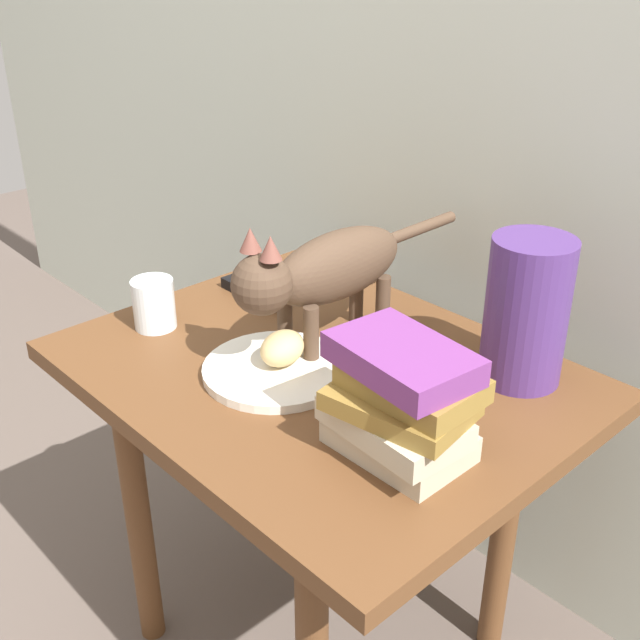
{
  "coord_description": "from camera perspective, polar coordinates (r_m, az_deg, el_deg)",
  "views": [
    {
      "loc": [
        0.76,
        -0.71,
        1.2
      ],
      "look_at": [
        0.0,
        0.0,
        0.66
      ],
      "focal_mm": 43.94,
      "sensor_mm": 36.0,
      "label": 1
    }
  ],
  "objects": [
    {
      "name": "cat",
      "position": [
        1.2,
        0.28,
        3.6
      ],
      "size": [
        0.09,
        0.48,
        0.23
      ],
      "color": "#4C3828",
      "rests_on": "side_table"
    },
    {
      "name": "book_stack",
      "position": [
        0.98,
        5.92,
        -6.02
      ],
      "size": [
        0.19,
        0.14,
        0.16
      ],
      "color": "#BCB299",
      "rests_on": "side_table"
    },
    {
      "name": "candle_jar",
      "position": [
        1.33,
        -11.99,
        0.98
      ],
      "size": [
        0.07,
        0.07,
        0.08
      ],
      "color": "silver",
      "rests_on": "side_table"
    },
    {
      "name": "tv_remote",
      "position": [
        1.42,
        -4.75,
        2.06
      ],
      "size": [
        0.15,
        0.05,
        0.02
      ],
      "primitive_type": "cube",
      "rotation": [
        0.0,
        0.0,
        -0.02
      ],
      "color": "black",
      "rests_on": "side_table"
    },
    {
      "name": "ground_plane",
      "position": [
        1.58,
        0.0,
        -21.97
      ],
      "size": [
        6.0,
        6.0,
        0.0
      ],
      "primitive_type": "plane",
      "color": "brown"
    },
    {
      "name": "bread_roll",
      "position": [
        1.17,
        -2.76,
        -2.06
      ],
      "size": [
        0.08,
        0.09,
        0.05
      ],
      "primitive_type": "ellipsoid",
      "rotation": [
        0.0,
        0.0,
        1.88
      ],
      "color": "#E0BC7A",
      "rests_on": "plate"
    },
    {
      "name": "plate",
      "position": [
        1.18,
        -3.19,
        -3.62
      ],
      "size": [
        0.22,
        0.22,
        0.01
      ],
      "primitive_type": "cylinder",
      "color": "silver",
      "rests_on": "side_table"
    },
    {
      "name": "side_table",
      "position": [
        1.25,
        0.0,
        -6.77
      ],
      "size": [
        0.77,
        0.59,
        0.58
      ],
      "color": "brown",
      "rests_on": "ground"
    },
    {
      "name": "green_vase",
      "position": [
        1.16,
        14.81,
        0.62
      ],
      "size": [
        0.12,
        0.12,
        0.22
      ],
      "primitive_type": "cylinder",
      "color": "#4C2D72",
      "rests_on": "side_table"
    }
  ]
}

